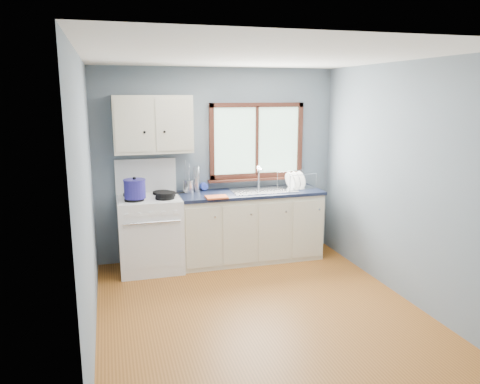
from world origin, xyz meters
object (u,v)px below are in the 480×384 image
object	(u,v)px
skillet	(166,194)
utensil_crock	(188,186)
gas_range	(150,231)
thermos	(196,179)
sink	(263,195)
base_cabinets	(250,229)
stockpot	(135,189)
dish_rack	(296,184)

from	to	relation	value
skillet	utensil_crock	size ratio (longest dim) A/B	0.89
gas_range	utensil_crock	bearing A→B (deg)	15.14
gas_range	skillet	distance (m)	0.55
gas_range	thermos	world-z (taller)	gas_range
sink	thermos	distance (m)	0.90
utensil_crock	thermos	bearing A→B (deg)	22.29
base_cabinets	utensil_crock	distance (m)	1.00
sink	skillet	xyz separation A→B (m)	(-1.29, -0.17, 0.12)
sink	skillet	size ratio (longest dim) A/B	2.23
gas_range	thermos	xyz separation A→B (m)	(0.63, 0.19, 0.59)
gas_range	thermos	size ratio (longest dim) A/B	4.17
gas_range	utensil_crock	world-z (taller)	gas_range
gas_range	stockpot	bearing A→B (deg)	-137.28
base_cabinets	thermos	size ratio (longest dim) A/B	5.67
sink	utensil_crock	distance (m)	0.99
stockpot	thermos	xyz separation A→B (m)	(0.80, 0.34, 0.01)
utensil_crock	dish_rack	bearing A→B (deg)	-3.31
sink	stockpot	world-z (taller)	sink
base_cabinets	sink	world-z (taller)	sink
gas_range	thermos	bearing A→B (deg)	16.46
base_cabinets	skillet	xyz separation A→B (m)	(-1.11, -0.17, 0.57)
skillet	thermos	bearing A→B (deg)	26.05
stockpot	dish_rack	distance (m)	2.14
skillet	utensil_crock	bearing A→B (deg)	30.24
base_cabinets	utensil_crock	bearing A→B (deg)	171.25
base_cabinets	sink	xyz separation A→B (m)	(0.18, -0.00, 0.45)
sink	thermos	size ratio (longest dim) A/B	2.57
skillet	stockpot	xyz separation A→B (m)	(-0.36, -0.01, 0.09)
skillet	utensil_crock	world-z (taller)	utensil_crock
base_cabinets	sink	distance (m)	0.48
gas_range	sink	distance (m)	1.53
base_cabinets	stockpot	world-z (taller)	stockpot
gas_range	dish_rack	world-z (taller)	gas_range
sink	thermos	bearing A→B (deg)	168.90
gas_range	skillet	size ratio (longest dim) A/B	3.61
gas_range	skillet	world-z (taller)	gas_range
utensil_crock	thermos	world-z (taller)	utensil_crock
gas_range	dish_rack	size ratio (longest dim) A/B	2.75
thermos	dish_rack	xyz separation A→B (m)	(1.33, -0.13, -0.10)
stockpot	utensil_crock	distance (m)	0.75
base_cabinets	stockpot	distance (m)	1.63
base_cabinets	sink	bearing A→B (deg)	-0.13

